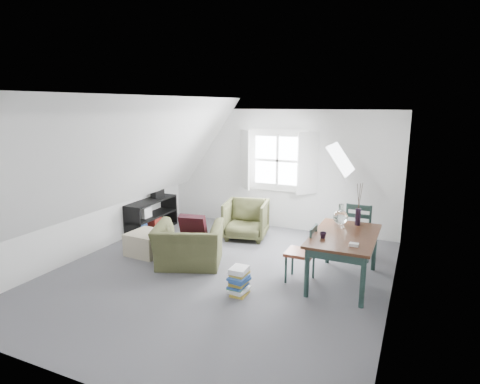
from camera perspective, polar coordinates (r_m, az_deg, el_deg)
The scene contains 24 objects.
floor at distance 6.39m, azimuth -3.03°, elevation -11.64°, with size 5.50×5.50×0.00m, color #525258.
ceiling at distance 5.84m, azimuth -3.31°, elevation 11.37°, with size 5.50×5.50×0.00m, color white.
wall_back at distance 8.48m, azimuth 5.43°, elevation 3.17°, with size 5.00×5.00×0.00m, color silver.
wall_front at distance 3.88m, azimuth -22.48°, elevation -9.01°, with size 5.00×5.00×0.00m, color silver.
wall_left at distance 7.46m, azimuth -20.47°, elevation 1.17°, with size 5.50×5.50×0.00m, color silver.
wall_right at distance 5.35m, azimuth 21.36°, elevation -3.10°, with size 5.50×5.50×0.00m, color silver.
slope_left at distance 6.75m, azimuth -15.03°, elevation 4.94°, with size 5.50×5.50×0.00m, color white.
slope_right at distance 5.37m, azimuth 11.64°, elevation 3.28°, with size 5.50×5.50×0.00m, color white.
dormer_window at distance 8.38m, azimuth 5.29°, elevation 4.44°, with size 1.71×0.35×1.30m.
skylight at distance 6.63m, azimuth 14.15°, elevation 4.60°, with size 0.55×0.75×0.04m, color white.
armchair_near at distance 6.79m, azimuth -7.21°, elevation -10.26°, with size 1.07×0.93×0.69m, color #424424.
armchair_far at distance 8.03m, azimuth 0.85°, elevation -6.50°, with size 0.81×0.83×0.76m, color #424424.
throw_pillow at distance 6.70m, azimuth -6.69°, elevation -4.98°, with size 0.43×0.12×0.43m, color #340E16.
ottoman at distance 7.33m, azimuth -13.07°, elevation -7.09°, with size 0.59×0.59×0.40m, color tan.
dining_table at distance 6.09m, azimuth 14.60°, elevation -6.73°, with size 0.90×1.50×0.75m.
demijohn at distance 6.47m, azimuth 14.10°, elevation -3.42°, with size 0.23×0.23×0.32m.
vase_twigs at distance 6.52m, azimuth 16.43°, elevation -3.27°, with size 0.09×0.10×0.67m.
cup at distance 5.82m, azimuth 11.70°, elevation -6.45°, with size 0.09×0.09×0.09m, color black.
paper_box at distance 5.60m, azimuth 15.89°, elevation -7.21°, with size 0.12×0.08×0.04m, color white.
dining_chair_far at distance 7.15m, azimuth 16.56°, elevation -5.10°, with size 0.46×0.46×0.99m.
dining_chair_near at distance 6.08m, azimuth 8.90°, elevation -8.44°, with size 0.41×0.41×0.87m.
media_shelf at distance 8.55m, azimuth -12.67°, elevation -3.54°, with size 0.43×1.29×0.66m.
electronics_box at distance 8.67m, azimuth -11.65°, elevation -0.23°, with size 0.17×0.24×0.19m, color black.
magazine_stack at distance 5.70m, azimuth -0.14°, elevation -12.57°, with size 0.29×0.35×0.39m.
Camera 1 is at (2.70, -5.18, 2.60)m, focal length 30.00 mm.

